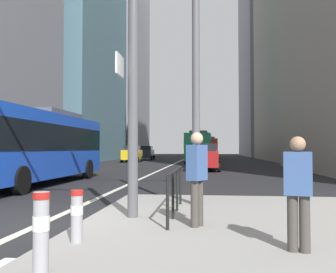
% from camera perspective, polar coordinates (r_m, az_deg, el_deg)
% --- Properties ---
extents(ground_plane, '(160.00, 160.00, 0.00)m').
position_cam_1_polar(ground_plane, '(27.81, -1.08, -5.15)').
color(ground_plane, black).
extents(median_island, '(9.00, 10.00, 0.15)m').
position_cam_1_polar(median_island, '(7.00, 23.19, -14.30)').
color(median_island, gray).
rests_on(median_island, ground).
extents(lane_centre_line, '(0.20, 80.00, 0.01)m').
position_cam_1_polar(lane_centre_line, '(37.74, 0.85, -4.27)').
color(lane_centre_line, beige).
rests_on(lane_centre_line, ground).
extents(office_tower_left_mid, '(13.19, 20.59, 31.29)m').
position_cam_1_polar(office_tower_left_mid, '(52.79, -16.21, 13.65)').
color(office_tower_left_mid, slate).
rests_on(office_tower_left_mid, ground).
extents(office_tower_left_far, '(12.64, 20.45, 44.76)m').
position_cam_1_polar(office_tower_left_far, '(77.78, -8.81, 13.67)').
color(office_tower_left_far, gray).
rests_on(office_tower_left_far, ground).
extents(office_tower_right_mid, '(11.61, 24.28, 41.68)m').
position_cam_1_polar(office_tower_right_mid, '(55.92, 20.86, 18.40)').
color(office_tower_right_mid, gray).
rests_on(office_tower_right_mid, ground).
extents(office_tower_right_far, '(11.64, 25.82, 41.86)m').
position_cam_1_polar(office_tower_right_far, '(84.16, 15.58, 11.50)').
color(office_tower_right_far, gray).
rests_on(office_tower_right_far, ground).
extents(city_bus_blue_oncoming, '(2.76, 10.90, 3.40)m').
position_cam_1_polar(city_bus_blue_oncoming, '(17.39, -19.70, -0.97)').
color(city_bus_blue_oncoming, blue).
rests_on(city_bus_blue_oncoming, ground).
extents(city_bus_red_receding, '(2.88, 10.78, 3.40)m').
position_cam_1_polar(city_bus_red_receding, '(40.49, 4.89, -1.51)').
color(city_bus_red_receding, '#198456').
rests_on(city_bus_red_receding, ground).
extents(city_bus_red_distant, '(2.75, 11.12, 3.40)m').
position_cam_1_polar(city_bus_red_distant, '(61.24, 6.33, -1.62)').
color(city_bus_red_distant, red).
rests_on(city_bus_red_distant, ground).
extents(car_oncoming_mid, '(2.11, 4.28, 1.94)m').
position_cam_1_polar(car_oncoming_mid, '(43.26, -5.57, -2.65)').
color(car_oncoming_mid, gold).
rests_on(car_oncoming_mid, ground).
extents(car_receding_near, '(2.21, 4.49, 1.94)m').
position_cam_1_polar(car_receding_near, '(31.44, 5.17, -2.95)').
color(car_receding_near, '#B2A899').
rests_on(car_receding_near, ground).
extents(car_receding_far, '(2.13, 4.21, 1.94)m').
position_cam_1_polar(car_receding_far, '(26.54, 5.88, -3.16)').
color(car_receding_far, maroon).
rests_on(car_receding_far, ground).
extents(car_oncoming_far, '(2.15, 4.20, 1.94)m').
position_cam_1_polar(car_oncoming_far, '(51.21, -3.37, -2.53)').
color(car_oncoming_far, '#232838').
rests_on(car_oncoming_far, ground).
extents(traffic_signal_gantry, '(6.35, 0.65, 6.00)m').
position_cam_1_polar(traffic_signal_gantry, '(8.92, -19.35, 14.67)').
color(traffic_signal_gantry, '#515156').
rests_on(traffic_signal_gantry, median_island).
extents(street_lamp_post, '(5.50, 0.32, 8.00)m').
position_cam_1_polar(street_lamp_post, '(10.25, 4.31, 19.20)').
color(street_lamp_post, '#56565B').
rests_on(street_lamp_post, median_island).
extents(bollard_left, '(0.20, 0.20, 0.95)m').
position_cam_1_polar(bollard_left, '(4.63, -19.00, -13.31)').
color(bollard_left, '#99999E').
rests_on(bollard_left, median_island).
extents(bollard_right, '(0.20, 0.20, 0.81)m').
position_cam_1_polar(bollard_right, '(5.99, -13.89, -11.42)').
color(bollard_right, '#99999E').
rests_on(bollard_right, median_island).
extents(pedestrian_railing, '(0.06, 3.11, 0.98)m').
position_cam_1_polar(pedestrian_railing, '(8.18, 1.11, -7.22)').
color(pedestrian_railing, black).
rests_on(pedestrian_railing, median_island).
extents(pedestrian_waiting, '(0.40, 0.45, 1.75)m').
position_cam_1_polar(pedestrian_waiting, '(6.95, 4.48, -5.75)').
color(pedestrian_waiting, '#423D38').
rests_on(pedestrian_waiting, median_island).
extents(pedestrian_walking, '(0.43, 0.33, 1.62)m').
position_cam_1_polar(pedestrian_walking, '(5.56, 19.45, -7.49)').
color(pedestrian_walking, '#423D38').
rests_on(pedestrian_walking, median_island).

